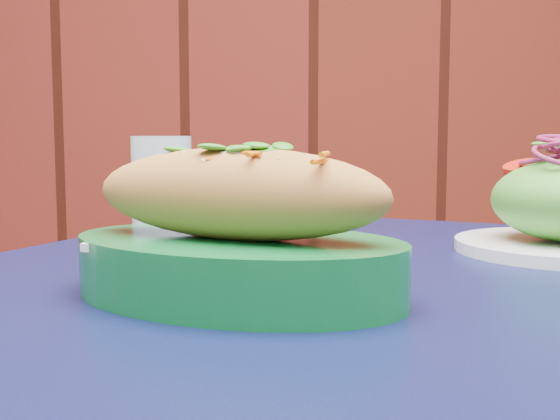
{
  "coord_description": "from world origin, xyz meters",
  "views": [
    {
      "loc": [
        -0.02,
        0.8,
        0.87
      ],
      "look_at": [
        -0.04,
        1.36,
        0.81
      ],
      "focal_mm": 45.0,
      "sensor_mm": 36.0,
      "label": 1
    }
  ],
  "objects": [
    {
      "name": "cafe_table",
      "position": [
        0.06,
        1.4,
        0.66
      ],
      "size": [
        1.05,
        1.05,
        0.75
      ],
      "rotation": [
        0.0,
        0.0,
        -0.39
      ],
      "color": "black",
      "rests_on": "ground"
    },
    {
      "name": "banh_mi_basket",
      "position": [
        -0.07,
        1.31,
        0.8
      ],
      "size": [
        0.3,
        0.25,
        0.12
      ],
      "rotation": [
        0.0,
        0.0,
        -0.4
      ],
      "color": "#0C6128",
      "rests_on": "cafe_table"
    },
    {
      "name": "water_glass",
      "position": [
        -0.2,
        1.65,
        0.81
      ],
      "size": [
        0.07,
        0.07,
        0.12
      ],
      "primitive_type": "cylinder",
      "color": "silver",
      "rests_on": "cafe_table"
    }
  ]
}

